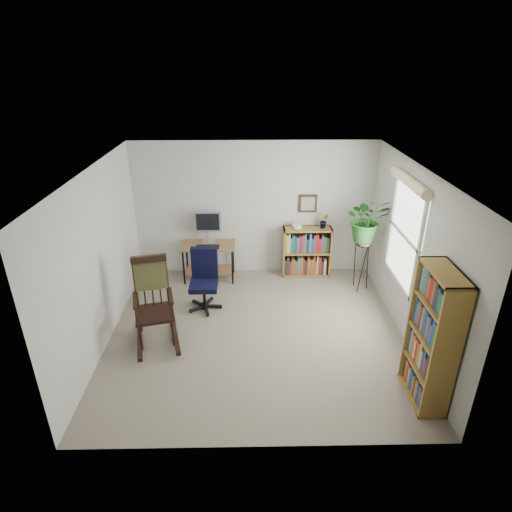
{
  "coord_description": "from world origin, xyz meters",
  "views": [
    {
      "loc": [
        -0.1,
        -5.15,
        3.68
      ],
      "look_at": [
        0.0,
        0.4,
        1.05
      ],
      "focal_mm": 30.0,
      "sensor_mm": 36.0,
      "label": 1
    }
  ],
  "objects_px": {
    "desk": "(209,262)",
    "tall_bookshelf": "(432,338)",
    "rocking_chair": "(153,303)",
    "office_chair": "(203,281)",
    "low_bookshelf": "(306,252)"
  },
  "relations": [
    {
      "from": "desk",
      "to": "low_bookshelf",
      "type": "bearing_deg",
      "value": 3.92
    },
    {
      "from": "desk",
      "to": "office_chair",
      "type": "height_order",
      "value": "office_chair"
    },
    {
      "from": "desk",
      "to": "tall_bookshelf",
      "type": "xyz_separation_m",
      "value": [
        2.73,
        -3.01,
        0.5
      ]
    },
    {
      "from": "desk",
      "to": "rocking_chair",
      "type": "relative_size",
      "value": 0.74
    },
    {
      "from": "office_chair",
      "to": "desk",
      "type": "bearing_deg",
      "value": 93.28
    },
    {
      "from": "desk",
      "to": "rocking_chair",
      "type": "xyz_separation_m",
      "value": [
        -0.59,
        -1.86,
        0.29
      ]
    },
    {
      "from": "office_chair",
      "to": "tall_bookshelf",
      "type": "height_order",
      "value": "tall_bookshelf"
    },
    {
      "from": "office_chair",
      "to": "low_bookshelf",
      "type": "distance_m",
      "value": 2.09
    },
    {
      "from": "desk",
      "to": "office_chair",
      "type": "relative_size",
      "value": 0.93
    },
    {
      "from": "desk",
      "to": "tall_bookshelf",
      "type": "distance_m",
      "value": 4.09
    },
    {
      "from": "desk",
      "to": "office_chair",
      "type": "distance_m",
      "value": 1.03
    },
    {
      "from": "desk",
      "to": "low_bookshelf",
      "type": "distance_m",
      "value": 1.76
    },
    {
      "from": "tall_bookshelf",
      "to": "desk",
      "type": "bearing_deg",
      "value": 132.26
    },
    {
      "from": "rocking_chair",
      "to": "tall_bookshelf",
      "type": "relative_size",
      "value": 0.75
    },
    {
      "from": "low_bookshelf",
      "to": "tall_bookshelf",
      "type": "bearing_deg",
      "value": -72.55
    }
  ]
}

